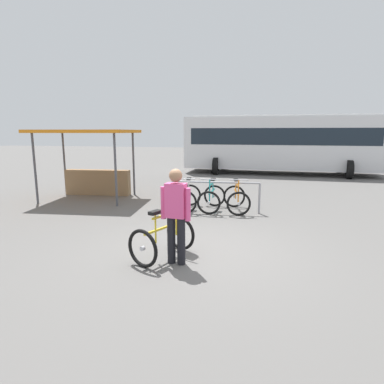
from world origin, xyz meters
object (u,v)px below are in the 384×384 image
racked_bike_teal (212,198)px  person_with_featured_bike (176,212)px  racked_bike_white (188,197)px  market_stall (91,157)px  racked_bike_orange (236,199)px  featured_bicycle (167,230)px  bus_distant (280,141)px

racked_bike_teal → person_with_featured_bike: (0.03, -3.92, 0.54)m
racked_bike_teal → racked_bike_white: bearing=-175.7°
market_stall → racked_bike_orange: bearing=-10.9°
racked_bike_orange → featured_bicycle: 3.79m
racked_bike_teal → racked_bike_orange: (0.70, 0.05, 0.00)m
racked_bike_white → racked_bike_teal: 0.70m
racked_bike_white → racked_bike_orange: 1.40m
featured_bicycle → bus_distant: size_ratio=0.13×
racked_bike_white → featured_bicycle: 3.60m
bus_distant → market_stall: bus_distant is taller
featured_bicycle → person_with_featured_bike: person_with_featured_bike is taller
bus_distant → racked_bike_teal: bearing=-103.6°
racked_bike_white → market_stall: (-3.64, 1.08, 1.03)m
racked_bike_white → racked_bike_orange: same height
racked_bike_teal → market_stall: 4.57m
racked_bike_white → featured_bicycle: bearing=-82.4°
racked_bike_white → racked_bike_orange: (1.40, 0.10, 0.00)m
person_with_featured_bike → bus_distant: bearing=80.5°
racked_bike_orange → bus_distant: bearing=80.6°
bus_distant → person_with_featured_bike: bearing=-99.5°
racked_bike_white → market_stall: 3.93m
racked_bike_white → market_stall: market_stall is taller
racked_bike_white → bus_distant: (2.89, 9.11, 1.37)m
racked_bike_white → racked_bike_teal: same height
racked_bike_white → market_stall: bearing=163.5°
racked_bike_orange → featured_bicycle: size_ratio=0.97×
featured_bicycle → market_stall: 6.27m
racked_bike_teal → bus_distant: size_ratio=0.11×
racked_bike_white → market_stall: size_ratio=0.35×
racked_bike_orange → bus_distant: 9.24m
racked_bike_teal → bus_distant: bearing=76.4°
racked_bike_teal → person_with_featured_bike: 3.96m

